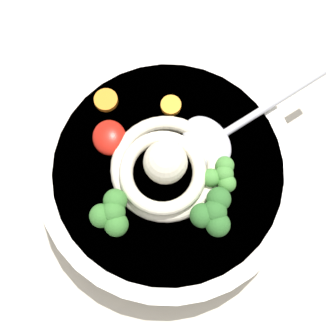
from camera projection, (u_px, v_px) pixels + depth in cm
name	position (u px, v px, depth cm)	size (l,w,h in cm)	color
table_slab	(190.00, 149.00, 51.52)	(102.71, 102.71, 3.61)	#BCB29E
soup_bowl	(168.00, 174.00, 46.00)	(26.85, 26.85, 5.27)	silver
noodle_pile	(165.00, 168.00, 41.96)	(12.15, 11.92, 4.89)	beige
soup_spoon	(218.00, 135.00, 43.66)	(8.53, 17.41, 1.60)	#B7B7BC
chili_sauce_dollop	(109.00, 138.00, 43.52)	(3.81, 3.43, 1.72)	#B2190F
broccoli_floret_far	(213.00, 213.00, 39.99)	(4.61, 3.97, 3.64)	#7A9E60
broccoli_floret_left	(223.00, 175.00, 41.50)	(3.59, 3.09, 2.84)	#7A9E60
broccoli_floret_right	(112.00, 213.00, 40.04)	(4.50, 3.87, 3.56)	#7A9E60
carrot_slice_near_spoon	(106.00, 100.00, 45.24)	(2.50, 2.50, 0.61)	orange
carrot_slice_center	(171.00, 105.00, 45.05)	(2.16, 2.16, 0.65)	orange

